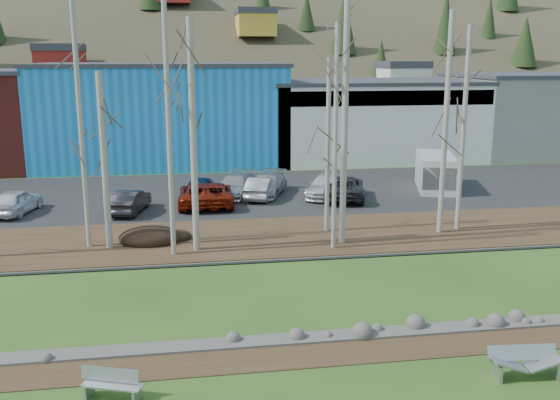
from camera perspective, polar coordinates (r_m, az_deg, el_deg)
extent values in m
plane|color=#2A4A1A|center=(18.02, 6.98, -16.61)|extent=(200.00, 200.00, 0.00)
cube|color=#382616|center=(19.79, 5.28, -13.64)|extent=(80.00, 1.80, 0.03)
cube|color=#382616|center=(31.13, -0.34, -3.40)|extent=(80.00, 7.00, 0.15)
cube|color=black|center=(41.22, -2.56, 0.68)|extent=(80.00, 14.00, 0.14)
cube|color=#1B71B4|center=(54.25, -10.69, 7.66)|extent=(20.00, 12.00, 8.00)
cube|color=#333338|center=(54.03, -10.88, 12.04)|extent=(20.40, 12.24, 0.30)
cube|color=silver|center=(56.76, 7.97, 7.23)|extent=(18.00, 12.00, 6.50)
cube|color=#333338|center=(56.52, 8.08, 10.66)|extent=(18.36, 12.24, 0.30)
cube|color=navy|center=(50.97, 10.00, 9.16)|extent=(17.64, 0.20, 1.20)
cube|color=slate|center=(63.27, 22.09, 7.22)|extent=(14.00, 12.00, 7.00)
cube|color=#333338|center=(63.07, 22.38, 10.51)|extent=(14.28, 12.24, 0.30)
cube|color=#A0A3A5|center=(18.10, -17.05, -16.26)|extent=(0.24, 0.49, 0.40)
cube|color=#A0A3A5|center=(17.56, -12.95, -16.98)|extent=(0.24, 0.49, 0.40)
cube|color=#A0A3A5|center=(17.78, -15.28, -15.11)|extent=(1.57, 0.66, 0.36)
cube|color=#A0A3A5|center=(17.72, -15.07, -16.04)|extent=(1.68, 0.98, 0.05)
cube|color=#A0A3A5|center=(19.16, 19.22, -14.55)|extent=(0.14, 0.62, 0.49)
cube|color=#A0A3A5|center=(19.85, 23.77, -13.95)|extent=(0.14, 0.62, 0.49)
cube|color=#A0A3A5|center=(19.49, 21.22, -12.85)|extent=(2.01, 0.38, 0.43)
cube|color=gray|center=(19.20, 20.20, -13.90)|extent=(1.01, 0.63, 0.36)
cube|color=gray|center=(19.62, 22.94, -13.55)|extent=(1.01, 0.63, 0.36)
cylinder|color=gold|center=(20.53, 19.91, -13.26)|extent=(0.01, 0.01, 0.11)
cylinder|color=gold|center=(20.59, 19.82, -13.19)|extent=(0.01, 0.01, 0.11)
ellipsoid|color=white|center=(20.52, 19.98, -12.91)|extent=(0.39, 0.22, 0.22)
cube|color=gray|center=(20.50, 19.99, -12.79)|extent=(0.25, 0.12, 0.02)
sphere|color=white|center=(20.56, 20.41, -12.58)|extent=(0.12, 0.12, 0.12)
cone|color=gold|center=(20.60, 20.60, -12.55)|extent=(0.07, 0.04, 0.03)
ellipsoid|color=black|center=(30.61, -11.80, -3.25)|extent=(2.96, 2.09, 0.58)
cylinder|color=#AAA29A|center=(29.69, -17.74, 6.25)|extent=(0.22, 0.22, 11.08)
cylinder|color=#AAA29A|center=(29.37, -15.76, 3.37)|extent=(0.30, 0.30, 8.09)
cylinder|color=#AAA29A|center=(27.47, -10.14, 6.77)|extent=(0.22, 0.22, 11.66)
cylinder|color=#AAA29A|center=(28.10, -7.94, 5.67)|extent=(0.30, 0.30, 10.37)
cylinder|color=#AAA29A|center=(31.16, 4.40, 4.88)|extent=(0.23, 0.23, 8.66)
cylinder|color=#AAA29A|center=(28.22, 5.07, 5.56)|extent=(0.20, 0.20, 10.17)
cylinder|color=#AAA29A|center=(29.01, 5.94, 7.14)|extent=(0.30, 0.30, 11.57)
cylinder|color=#AAA29A|center=(31.74, 14.90, 6.64)|extent=(0.27, 0.27, 10.87)
cylinder|color=#AAA29A|center=(32.67, 16.42, 6.16)|extent=(0.24, 0.24, 10.24)
imported|color=silver|center=(38.32, -23.03, -0.11)|extent=(2.52, 4.44, 1.42)
imported|color=black|center=(36.55, -13.55, -0.10)|extent=(2.26, 4.22, 1.32)
imported|color=maroon|center=(37.50, -7.46, 0.52)|extent=(2.48, 5.02, 1.37)
imported|color=#95979D|center=(39.90, -4.10, 1.36)|extent=(3.50, 5.09, 1.37)
imported|color=#0F2143|center=(38.50, -7.45, 0.91)|extent=(2.38, 4.45, 1.44)
imported|color=#A5A5A7|center=(39.14, -1.80, 1.14)|extent=(2.59, 4.33, 1.35)
imported|color=#292A2C|center=(39.19, 5.87, 1.17)|extent=(3.65, 5.68, 1.46)
imported|color=silver|center=(39.74, 4.24, 1.30)|extent=(3.78, 5.05, 1.36)
imported|color=#95979D|center=(40.12, -1.18, 1.45)|extent=(3.50, 5.09, 1.37)
imported|color=maroon|center=(37.53, -6.08, 0.57)|extent=(2.48, 5.02, 1.37)
cube|color=silver|center=(43.14, 14.00, 2.53)|extent=(3.63, 5.70, 2.31)
cube|color=black|center=(41.10, 14.31, 2.00)|extent=(2.32, 1.66, 1.43)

